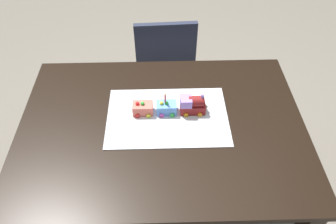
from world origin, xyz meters
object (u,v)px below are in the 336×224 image
object	(u,v)px
dining_table	(163,138)
cake_locomotive	(193,105)
birthday_candle	(166,98)
cake_car_caboose_sky_blue	(167,108)
cake_car_gondola_coral	(143,108)
chair	(165,62)

from	to	relation	value
dining_table	cake_locomotive	size ratio (longest dim) A/B	10.00
cake_locomotive	birthday_candle	xyz separation A→B (m)	(0.14, 0.00, 0.05)
dining_table	cake_car_caboose_sky_blue	world-z (taller)	cake_car_caboose_sky_blue
cake_car_caboose_sky_blue	cake_car_gondola_coral	xyz separation A→B (m)	(0.12, 0.00, 0.00)
cake_car_caboose_sky_blue	dining_table	bearing A→B (deg)	73.62
dining_table	birthday_candle	world-z (taller)	birthday_candle
dining_table	cake_car_caboose_sky_blue	bearing A→B (deg)	-106.38
dining_table	chair	world-z (taller)	chair
chair	birthday_candle	world-z (taller)	birthday_candle
dining_table	birthday_candle	xyz separation A→B (m)	(-0.02, -0.08, 0.21)
chair	dining_table	bearing A→B (deg)	85.06
chair	cake_locomotive	distance (m)	0.82
cake_car_gondola_coral	birthday_candle	xyz separation A→B (m)	(-0.11, 0.00, 0.07)
chair	birthday_candle	bearing A→B (deg)	86.26
dining_table	chair	distance (m)	0.85
cake_car_gondola_coral	birthday_candle	distance (m)	0.13
dining_table	cake_locomotive	bearing A→B (deg)	-151.72
birthday_candle	cake_car_caboose_sky_blue	bearing A→B (deg)	-180.00
chair	cake_car_caboose_sky_blue	world-z (taller)	chair
cake_locomotive	chair	bearing A→B (deg)	-80.69
dining_table	chair	xyz separation A→B (m)	(-0.03, -0.83, -0.16)
chair	cake_car_gondola_coral	world-z (taller)	chair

